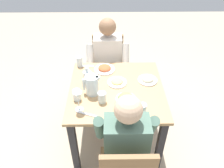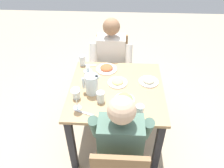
{
  "view_description": "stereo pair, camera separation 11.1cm",
  "coord_description": "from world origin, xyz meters",
  "px_view_note": "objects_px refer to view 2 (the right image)",
  "views": [
    {
      "loc": [
        0.06,
        1.64,
        2.09
      ],
      "look_at": [
        0.04,
        -0.0,
        0.79
      ],
      "focal_mm": 35.62,
      "sensor_mm": 36.0,
      "label": 1
    },
    {
      "loc": [
        -0.05,
        1.64,
        2.09
      ],
      "look_at": [
        0.04,
        -0.0,
        0.79
      ],
      "focal_mm": 35.62,
      "sensor_mm": 36.0,
      "label": 2
    }
  ],
  "objects_px": {
    "chair_near": "(112,66)",
    "water_glass_by_pitcher": "(140,111)",
    "dining_table": "(116,98)",
    "salad_bowl": "(124,100)",
    "diner_near": "(111,65)",
    "oil_carafe": "(88,76)",
    "water_pitcher": "(92,84)",
    "plate_rice_curry": "(107,68)",
    "plate_fries": "(118,82)",
    "water_glass_far_right": "(76,93)",
    "water_glass_near_right": "(82,60)",
    "wine_glass": "(76,96)",
    "plate_beans": "(149,81)",
    "water_glass_center": "(101,97)",
    "diner_far": "(120,141)"
  },
  "relations": [
    {
      "from": "plate_beans",
      "to": "plate_fries",
      "type": "bearing_deg",
      "value": 6.02
    },
    {
      "from": "chair_near",
      "to": "salad_bowl",
      "type": "relative_size",
      "value": 4.96
    },
    {
      "from": "water_glass_by_pitcher",
      "to": "diner_near",
      "type": "bearing_deg",
      "value": -72.22
    },
    {
      "from": "chair_near",
      "to": "water_glass_by_pitcher",
      "type": "relative_size",
      "value": 8.09
    },
    {
      "from": "diner_near",
      "to": "water_glass_by_pitcher",
      "type": "distance_m",
      "value": 0.94
    },
    {
      "from": "plate_fries",
      "to": "water_glass_far_right",
      "type": "height_order",
      "value": "water_glass_far_right"
    },
    {
      "from": "oil_carafe",
      "to": "diner_far",
      "type": "bearing_deg",
      "value": 117.35
    },
    {
      "from": "water_glass_far_right",
      "to": "oil_carafe",
      "type": "xyz_separation_m",
      "value": [
        -0.08,
        -0.26,
        0.0
      ]
    },
    {
      "from": "water_glass_by_pitcher",
      "to": "wine_glass",
      "type": "bearing_deg",
      "value": -6.74
    },
    {
      "from": "plate_fries",
      "to": "wine_glass",
      "type": "bearing_deg",
      "value": 47.64
    },
    {
      "from": "water_pitcher",
      "to": "oil_carafe",
      "type": "xyz_separation_m",
      "value": [
        0.06,
        -0.17,
        -0.04
      ]
    },
    {
      "from": "dining_table",
      "to": "plate_rice_curry",
      "type": "distance_m",
      "value": 0.36
    },
    {
      "from": "diner_near",
      "to": "water_glass_by_pitcher",
      "type": "xyz_separation_m",
      "value": [
        -0.28,
        0.88,
        0.15
      ]
    },
    {
      "from": "diner_near",
      "to": "oil_carafe",
      "type": "distance_m",
      "value": 0.5
    },
    {
      "from": "water_pitcher",
      "to": "plate_rice_curry",
      "type": "xyz_separation_m",
      "value": [
        -0.11,
        -0.38,
        -0.08
      ]
    },
    {
      "from": "wine_glass",
      "to": "chair_near",
      "type": "bearing_deg",
      "value": -103.25
    },
    {
      "from": "dining_table",
      "to": "salad_bowl",
      "type": "distance_m",
      "value": 0.28
    },
    {
      "from": "dining_table",
      "to": "plate_rice_curry",
      "type": "height_order",
      "value": "plate_rice_curry"
    },
    {
      "from": "chair_near",
      "to": "water_glass_near_right",
      "type": "bearing_deg",
      "value": 49.75
    },
    {
      "from": "dining_table",
      "to": "diner_near",
      "type": "bearing_deg",
      "value": -81.28
    },
    {
      "from": "plate_beans",
      "to": "water_glass_center",
      "type": "distance_m",
      "value": 0.54
    },
    {
      "from": "diner_far",
      "to": "water_pitcher",
      "type": "height_order",
      "value": "diner_far"
    },
    {
      "from": "diner_near",
      "to": "water_glass_near_right",
      "type": "relative_size",
      "value": 10.45
    },
    {
      "from": "water_glass_center",
      "to": "water_glass_far_right",
      "type": "distance_m",
      "value": 0.23
    },
    {
      "from": "water_pitcher",
      "to": "chair_near",
      "type": "bearing_deg",
      "value": -99.85
    },
    {
      "from": "water_glass_by_pitcher",
      "to": "wine_glass",
      "type": "distance_m",
      "value": 0.54
    },
    {
      "from": "dining_table",
      "to": "water_glass_near_right",
      "type": "relative_size",
      "value": 7.93
    },
    {
      "from": "water_pitcher",
      "to": "water_glass_center",
      "type": "relative_size",
      "value": 1.89
    },
    {
      "from": "plate_beans",
      "to": "chair_near",
      "type": "bearing_deg",
      "value": -57.86
    },
    {
      "from": "chair_near",
      "to": "diner_far",
      "type": "xyz_separation_m",
      "value": [
        -0.14,
        1.28,
        0.15
      ]
    },
    {
      "from": "dining_table",
      "to": "water_glass_far_right",
      "type": "height_order",
      "value": "water_glass_far_right"
    },
    {
      "from": "wine_glass",
      "to": "oil_carafe",
      "type": "distance_m",
      "value": 0.4
    },
    {
      "from": "salad_bowl",
      "to": "plate_fries",
      "type": "xyz_separation_m",
      "value": [
        0.07,
        -0.29,
        -0.03
      ]
    },
    {
      "from": "plate_fries",
      "to": "water_glass_center",
      "type": "distance_m",
      "value": 0.3
    },
    {
      "from": "salad_bowl",
      "to": "wine_glass",
      "type": "height_order",
      "value": "wine_glass"
    },
    {
      "from": "dining_table",
      "to": "wine_glass",
      "type": "relative_size",
      "value": 4.58
    },
    {
      "from": "plate_beans",
      "to": "water_glass_by_pitcher",
      "type": "distance_m",
      "value": 0.47
    },
    {
      "from": "water_pitcher",
      "to": "plate_rice_curry",
      "type": "relative_size",
      "value": 0.87
    },
    {
      "from": "water_glass_far_right",
      "to": "wine_glass",
      "type": "bearing_deg",
      "value": 103.41
    },
    {
      "from": "chair_near",
      "to": "water_pitcher",
      "type": "xyz_separation_m",
      "value": [
        0.14,
        0.81,
        0.34
      ]
    },
    {
      "from": "plate_fries",
      "to": "dining_table",
      "type": "bearing_deg",
      "value": 84.47
    },
    {
      "from": "water_glass_center",
      "to": "oil_carafe",
      "type": "distance_m",
      "value": 0.33
    },
    {
      "from": "plate_fries",
      "to": "plate_beans",
      "type": "relative_size",
      "value": 0.99
    },
    {
      "from": "water_pitcher",
      "to": "wine_glass",
      "type": "relative_size",
      "value": 0.97
    },
    {
      "from": "water_glass_by_pitcher",
      "to": "plate_rice_curry",
      "type": "bearing_deg",
      "value": -64.09
    },
    {
      "from": "water_pitcher",
      "to": "water_glass_far_right",
      "type": "relative_size",
      "value": 1.82
    },
    {
      "from": "water_glass_near_right",
      "to": "plate_rice_curry",
      "type": "bearing_deg",
      "value": 163.7
    },
    {
      "from": "diner_far",
      "to": "water_glass_center",
      "type": "bearing_deg",
      "value": -62.32
    },
    {
      "from": "plate_fries",
      "to": "wine_glass",
      "type": "xyz_separation_m",
      "value": [
        0.33,
        0.36,
        0.13
      ]
    },
    {
      "from": "chair_near",
      "to": "water_glass_far_right",
      "type": "distance_m",
      "value": 0.98
    }
  ]
}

